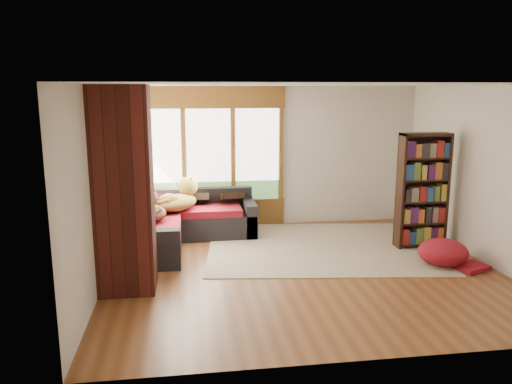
{
  "coord_description": "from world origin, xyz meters",
  "views": [
    {
      "loc": [
        -1.63,
        -6.65,
        2.54
      ],
      "look_at": [
        -0.54,
        0.98,
        0.95
      ],
      "focal_mm": 35.0,
      "sensor_mm": 36.0,
      "label": 1
    }
  ],
  "objects_px": {
    "area_rug": "(320,247)",
    "brick_chimney": "(124,190)",
    "bookshelf": "(423,191)",
    "sectional_sofa": "(168,223)",
    "dog_tan": "(179,196)",
    "dog_brindle": "(151,207)",
    "pouf": "(443,251)"
  },
  "relations": [
    {
      "from": "sectional_sofa",
      "to": "area_rug",
      "type": "xyz_separation_m",
      "value": [
        2.48,
        -0.74,
        -0.3
      ]
    },
    {
      "from": "sectional_sofa",
      "to": "dog_tan",
      "type": "relative_size",
      "value": 2.31
    },
    {
      "from": "area_rug",
      "to": "brick_chimney",
      "type": "bearing_deg",
      "value": -155.92
    },
    {
      "from": "brick_chimney",
      "to": "sectional_sofa",
      "type": "bearing_deg",
      "value": 77.71
    },
    {
      "from": "brick_chimney",
      "to": "pouf",
      "type": "distance_m",
      "value": 4.63
    },
    {
      "from": "sectional_sofa",
      "to": "pouf",
      "type": "height_order",
      "value": "sectional_sofa"
    },
    {
      "from": "bookshelf",
      "to": "dog_tan",
      "type": "relative_size",
      "value": 1.97
    },
    {
      "from": "brick_chimney",
      "to": "bookshelf",
      "type": "height_order",
      "value": "brick_chimney"
    },
    {
      "from": "brick_chimney",
      "to": "dog_brindle",
      "type": "distance_m",
      "value": 1.61
    },
    {
      "from": "pouf",
      "to": "bookshelf",
      "type": "bearing_deg",
      "value": 86.67
    },
    {
      "from": "sectional_sofa",
      "to": "area_rug",
      "type": "height_order",
      "value": "sectional_sofa"
    },
    {
      "from": "sectional_sofa",
      "to": "pouf",
      "type": "relative_size",
      "value": 3.08
    },
    {
      "from": "dog_tan",
      "to": "dog_brindle",
      "type": "relative_size",
      "value": 1.25
    },
    {
      "from": "bookshelf",
      "to": "dog_brindle",
      "type": "distance_m",
      "value": 4.34
    },
    {
      "from": "brick_chimney",
      "to": "dog_tan",
      "type": "relative_size",
      "value": 2.74
    },
    {
      "from": "area_rug",
      "to": "bookshelf",
      "type": "xyz_separation_m",
      "value": [
        1.61,
        -0.21,
        0.93
      ]
    },
    {
      "from": "dog_tan",
      "to": "dog_brindle",
      "type": "height_order",
      "value": "dog_tan"
    },
    {
      "from": "brick_chimney",
      "to": "bookshelf",
      "type": "bearing_deg",
      "value": 13.59
    },
    {
      "from": "area_rug",
      "to": "pouf",
      "type": "distance_m",
      "value": 1.9
    },
    {
      "from": "brick_chimney",
      "to": "sectional_sofa",
      "type": "height_order",
      "value": "brick_chimney"
    },
    {
      "from": "bookshelf",
      "to": "dog_brindle",
      "type": "height_order",
      "value": "bookshelf"
    },
    {
      "from": "bookshelf",
      "to": "dog_brindle",
      "type": "relative_size",
      "value": 2.45
    },
    {
      "from": "pouf",
      "to": "sectional_sofa",
      "type": "bearing_deg",
      "value": 155.87
    },
    {
      "from": "sectional_sofa",
      "to": "bookshelf",
      "type": "relative_size",
      "value": 1.18
    },
    {
      "from": "area_rug",
      "to": "dog_brindle",
      "type": "distance_m",
      "value": 2.81
    },
    {
      "from": "bookshelf",
      "to": "dog_tan",
      "type": "xyz_separation_m",
      "value": [
        -3.89,
        0.94,
        -0.16
      ]
    },
    {
      "from": "brick_chimney",
      "to": "dog_brindle",
      "type": "height_order",
      "value": "brick_chimney"
    },
    {
      "from": "brick_chimney",
      "to": "bookshelf",
      "type": "relative_size",
      "value": 1.39
    },
    {
      "from": "brick_chimney",
      "to": "bookshelf",
      "type": "xyz_separation_m",
      "value": [
        4.54,
        1.1,
        -0.36
      ]
    },
    {
      "from": "bookshelf",
      "to": "brick_chimney",
      "type": "bearing_deg",
      "value": -166.41
    },
    {
      "from": "brick_chimney",
      "to": "sectional_sofa",
      "type": "distance_m",
      "value": 2.32
    },
    {
      "from": "area_rug",
      "to": "dog_tan",
      "type": "relative_size",
      "value": 3.83
    }
  ]
}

